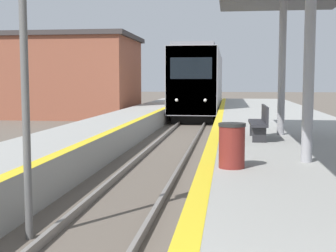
% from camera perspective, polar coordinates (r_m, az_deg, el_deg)
% --- Properties ---
extents(train, '(2.84, 17.30, 4.65)m').
position_cam_1_polar(train, '(34.04, 3.97, 5.35)').
color(train, black).
rests_on(train, ground).
extents(signal_near, '(0.36, 0.31, 4.94)m').
position_cam_1_polar(signal_near, '(7.56, -17.30, 12.40)').
color(signal_near, '#595959').
rests_on(signal_near, ground).
extents(trash_bin, '(0.50, 0.50, 0.83)m').
position_cam_1_polar(trash_bin, '(8.65, 7.78, -2.36)').
color(trash_bin, maroon).
rests_on(trash_bin, platform_right).
extents(bench, '(0.44, 1.84, 0.92)m').
position_cam_1_polar(bench, '(13.02, 11.18, 0.59)').
color(bench, '#28282D').
rests_on(bench, platform_right).
extents(station_building, '(10.19, 7.45, 5.54)m').
position_cam_1_polar(station_building, '(33.14, -12.77, 5.95)').
color(station_building, brown).
rests_on(station_building, ground).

